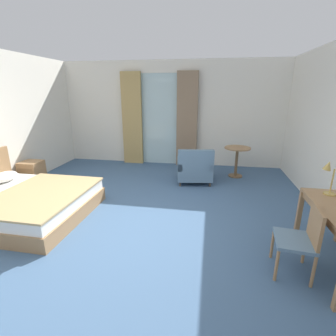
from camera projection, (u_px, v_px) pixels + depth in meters
name	position (u px, v px, depth m)	size (l,w,h in m)	color
ground	(136.00, 226.00, 4.08)	(6.85, 7.85, 0.10)	#426084
wall_back	(171.00, 114.00, 7.09)	(6.45, 0.12, 2.88)	white
balcony_glass_door	(160.00, 120.00, 7.11)	(1.14, 0.02, 2.54)	silver
curtain_panel_left	(132.00, 119.00, 7.14)	(0.57, 0.10, 2.58)	tan
curtain_panel_right	(187.00, 120.00, 6.89)	(0.57, 0.10, 2.58)	#897056
bed	(21.00, 202.00, 4.27)	(2.19, 1.91, 0.99)	#9E754C
nightstand	(32.00, 173.00, 5.65)	(0.43, 0.42, 0.56)	#9E754C
desk_chair	(302.00, 237.00, 2.83)	(0.46, 0.51, 0.86)	slate
desk_lamp	(329.00, 173.00, 3.20)	(0.20, 0.16, 0.45)	tan
armchair_by_window	(194.00, 169.00, 5.82)	(0.90, 0.90, 0.84)	slate
round_cafe_table	(237.00, 155.00, 6.15)	(0.63, 0.63, 0.75)	#9E754C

